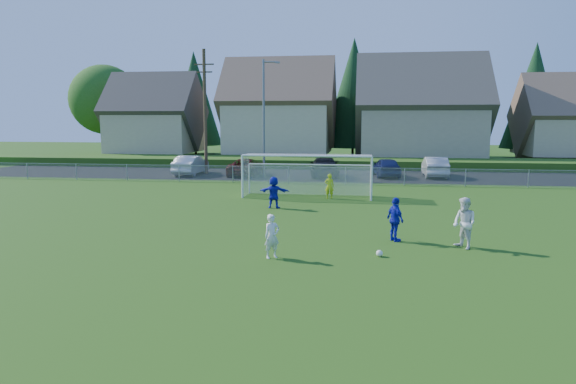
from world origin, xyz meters
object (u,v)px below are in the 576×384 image
object	(u,v)px
soccer_ball	(379,253)
car_d	(324,167)
player_white_b	(464,223)
goalkeeper	(329,186)
player_blue_b	(274,192)
car_f	(435,167)
car_b	(191,165)
player_blue_a	(395,219)
player_white_a	(272,236)
car_e	(386,167)
car_c	(246,167)
soccer_goal	(308,169)

from	to	relation	value
soccer_ball	car_d	size ratio (longest dim) A/B	0.04
player_white_b	goalkeeper	size ratio (longest dim) A/B	1.26
player_blue_b	car_f	distance (m)	18.66
car_b	player_blue_a	bearing A→B (deg)	125.72
player_white_a	car_d	xyz separation A→B (m)	(-0.07, 24.03, 0.04)
player_blue_a	car_f	distance (m)	22.55
player_white_b	car_e	distance (m)	22.56
car_c	soccer_goal	world-z (taller)	soccer_goal
player_white_b	soccer_goal	xyz separation A→B (m)	(-6.68, 11.31, 0.73)
car_d	car_c	bearing A→B (deg)	-6.43
player_blue_a	player_blue_b	distance (m)	8.53
player_blue_a	soccer_goal	distance (m)	11.45
player_blue_a	player_blue_b	xyz separation A→B (m)	(-5.65, 6.39, -0.01)
goalkeeper	car_f	bearing A→B (deg)	-124.44
goalkeeper	car_e	size ratio (longest dim) A/B	0.32
player_white_a	car_b	world-z (taller)	car_b
goalkeeper	car_d	xyz separation A→B (m)	(-1.12, 11.15, 0.05)
car_b	player_blue_b	bearing A→B (deg)	122.81
goalkeeper	soccer_goal	xyz separation A→B (m)	(-1.31, 0.61, 0.91)
car_c	car_f	world-z (taller)	car_f
soccer_ball	car_d	distance (m)	23.65
player_white_b	car_e	xyz separation A→B (m)	(-1.66, 22.50, -0.15)
player_white_a	player_blue_a	xyz separation A→B (m)	(4.11, 2.94, 0.10)
car_d	player_white_a	bearing A→B (deg)	83.00
player_blue_b	car_b	xyz separation A→B (m)	(-9.34, 14.58, -0.03)
soccer_goal	car_f	bearing A→B (deg)	52.86
player_white_b	player_blue_b	xyz separation A→B (m)	(-7.96, 7.15, -0.09)
soccer_ball	player_white_a	distance (m)	3.59
car_b	soccer_goal	world-z (taller)	soccer_goal
goalkeeper	car_e	distance (m)	12.36
car_b	car_e	size ratio (longest dim) A/B	1.08
player_blue_b	goalkeeper	xyz separation A→B (m)	(2.59, 3.55, -0.10)
player_white_b	car_e	world-z (taller)	player_white_b
player_white_a	car_f	size ratio (longest dim) A/B	0.30
car_f	soccer_goal	world-z (taller)	soccer_goal
car_b	car_d	world-z (taller)	car_b
soccer_ball	car_f	bearing A→B (deg)	78.35
soccer_ball	player_blue_a	world-z (taller)	player_blue_a
player_white_a	car_b	xyz separation A→B (m)	(-10.89, 23.91, 0.06)
car_b	car_f	bearing A→B (deg)	-176.46
player_white_b	goalkeeper	world-z (taller)	player_white_b
car_b	car_c	world-z (taller)	car_b
player_blue_a	car_b	distance (m)	25.78
player_white_b	car_f	world-z (taller)	player_white_b
player_white_b	car_b	xyz separation A→B (m)	(-17.31, 21.73, -0.12)
player_white_a	car_c	world-z (taller)	player_white_a
player_white_a	goalkeeper	world-z (taller)	player_white_a
car_c	player_blue_a	bearing A→B (deg)	116.87
car_c	car_d	xyz separation A→B (m)	(6.23, 0.08, 0.09)
player_white_a	player_blue_b	size ratio (longest dim) A/B	0.89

